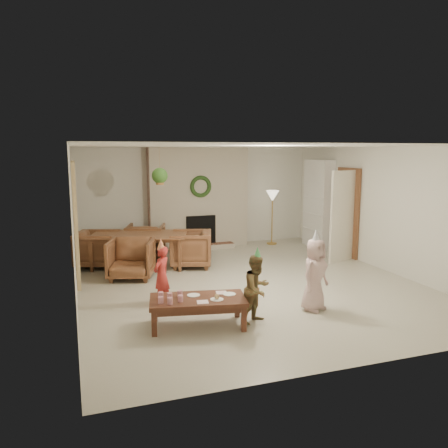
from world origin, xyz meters
name	(u,v)px	position (x,y,z in m)	size (l,w,h in m)	color
floor	(246,282)	(0.00, 0.00, 0.00)	(7.00, 7.00, 0.00)	#B7B29E
ceiling	(247,146)	(0.00, 0.00, 2.50)	(7.00, 7.00, 0.00)	white
wall_back	(196,197)	(0.00, 3.50, 1.25)	(7.00, 7.00, 0.00)	silver
wall_front	(364,259)	(0.00, -3.50, 1.25)	(7.00, 7.00, 0.00)	silver
wall_left	(73,224)	(-3.00, 0.00, 1.25)	(7.00, 7.00, 0.00)	silver
wall_right	(384,209)	(3.00, 0.00, 1.25)	(7.00, 7.00, 0.00)	silver
fireplace_mass	(198,198)	(0.00, 3.30, 1.25)	(2.50, 0.40, 2.50)	#531716
fireplace_hearth	(203,247)	(0.00, 2.95, 0.06)	(1.60, 0.30, 0.12)	#5B2819
fireplace_firebox	(201,230)	(0.00, 3.12, 0.45)	(0.75, 0.12, 0.75)	black
fireplace_wreath	(201,187)	(0.00, 3.07, 1.55)	(0.54, 0.54, 0.10)	#1E3D16
floor_lamp_base	(272,243)	(1.90, 3.00, 0.01)	(0.26, 0.26, 0.03)	gold
floor_lamp_post	(272,219)	(1.90, 3.00, 0.66)	(0.03, 0.03, 1.26)	gold
floor_lamp_shade	(272,196)	(1.90, 3.00, 1.26)	(0.34, 0.34, 0.28)	beige
bookshelf_carcass	(318,204)	(2.84, 2.30, 1.10)	(0.30, 1.00, 2.20)	white
bookshelf_shelf_a	(317,229)	(2.82, 2.30, 0.45)	(0.30, 0.92, 0.03)	white
bookshelf_shelf_b	(317,214)	(2.82, 2.30, 0.85)	(0.30, 0.92, 0.03)	white
bookshelf_shelf_c	(318,198)	(2.82, 2.30, 1.25)	(0.30, 0.92, 0.03)	white
bookshelf_shelf_d	(318,182)	(2.82, 2.30, 1.65)	(0.30, 0.92, 0.03)	white
books_row_lower	(319,225)	(2.80, 2.15, 0.59)	(0.20, 0.40, 0.24)	#A2271D
books_row_mid	(316,208)	(2.80, 2.35, 0.99)	(0.20, 0.44, 0.24)	navy
books_row_upper	(319,193)	(2.80, 2.20, 1.38)	(0.20, 0.36, 0.22)	#AA6B24
door_frame	(348,213)	(2.96, 1.20, 1.02)	(0.05, 0.86, 2.04)	brown
door_leaf	(343,216)	(2.58, 0.82, 1.00)	(0.05, 0.80, 2.00)	beige
curtain_panel	(76,222)	(-2.96, 0.20, 1.25)	(0.06, 1.20, 2.00)	beige
dining_table	(139,251)	(-1.73, 1.76, 0.35)	(1.97, 1.10, 0.69)	brown
dining_chair_near	(131,259)	(-1.99, 0.93, 0.38)	(0.82, 0.84, 0.77)	brown
dining_chair_far	(146,241)	(-1.46, 2.58, 0.38)	(0.82, 0.84, 0.77)	brown
dining_chair_left	(98,249)	(-2.55, 2.02, 0.38)	(0.82, 0.84, 0.77)	brown
dining_chair_right	(191,249)	(-0.69, 1.42, 0.38)	(0.82, 0.84, 0.77)	brown
hanging_plant_cord	(159,164)	(-1.30, 1.50, 2.15)	(0.01, 0.01, 0.70)	tan
hanging_plant_pot	(160,182)	(-1.30, 1.50, 1.80)	(0.16, 0.16, 0.12)	#9D6732
hanging_plant_foliage	(160,176)	(-1.30, 1.50, 1.92)	(0.32, 0.32, 0.32)	#2A551C
coffee_table_top	(198,300)	(-1.41, -1.76, 0.38)	(1.32, 0.66, 0.06)	#522A1B
coffee_table_apron	(198,305)	(-1.41, -1.76, 0.30)	(1.22, 0.56, 0.08)	#522A1B
coffee_leg_fl	(154,324)	(-2.05, -1.91, 0.17)	(0.07, 0.07, 0.35)	#522A1B
coffee_leg_fr	(244,319)	(-0.88, -2.14, 0.17)	(0.07, 0.07, 0.35)	#522A1B
coffee_leg_bl	(155,309)	(-1.95, -1.38, 0.17)	(0.07, 0.07, 0.35)	#522A1B
coffee_leg_br	(237,306)	(-0.77, -1.61, 0.17)	(0.07, 0.07, 0.35)	#522A1B
cup_a	(161,300)	(-1.94, -1.82, 0.45)	(0.07, 0.07, 0.09)	silver
cup_b	(161,295)	(-1.90, -1.62, 0.45)	(0.07, 0.07, 0.09)	silver
cup_c	(170,301)	(-1.83, -1.89, 0.45)	(0.07, 0.07, 0.09)	silver
cup_d	(170,296)	(-1.79, -1.69, 0.45)	(0.07, 0.07, 0.09)	silver
cup_e	(180,298)	(-1.68, -1.83, 0.45)	(0.07, 0.07, 0.09)	silver
cup_f	(180,294)	(-1.64, -1.64, 0.45)	(0.07, 0.07, 0.09)	silver
plate_a	(194,295)	(-1.44, -1.63, 0.41)	(0.18, 0.18, 0.01)	white
plate_b	(217,299)	(-1.18, -1.91, 0.41)	(0.18, 0.18, 0.01)	white
plate_c	(229,294)	(-0.95, -1.75, 0.41)	(0.18, 0.18, 0.01)	white
food_scoop	(217,297)	(-1.18, -1.91, 0.45)	(0.07, 0.07, 0.07)	tan
napkin_left	(203,302)	(-1.40, -1.95, 0.41)	(0.15, 0.15, 0.01)	#FFBBC1
napkin_right	(221,293)	(-1.03, -1.65, 0.41)	(0.15, 0.15, 0.01)	#FFBBC1
child_red	(162,275)	(-1.71, -0.70, 0.47)	(0.34, 0.23, 0.94)	#B52B26
party_hat_red	(161,244)	(-1.71, -0.70, 0.98)	(0.13, 0.13, 0.18)	gold
child_plaid	(257,289)	(-0.58, -1.88, 0.49)	(0.48, 0.37, 0.98)	brown
party_hat_plaid	(257,253)	(-0.58, -1.88, 1.02)	(0.12, 0.12, 0.16)	#51BE65
child_pink	(315,275)	(0.45, -1.70, 0.56)	(0.55, 0.35, 1.12)	beige
party_hat_pink	(316,236)	(0.45, -1.70, 1.16)	(0.14, 0.14, 0.20)	silver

